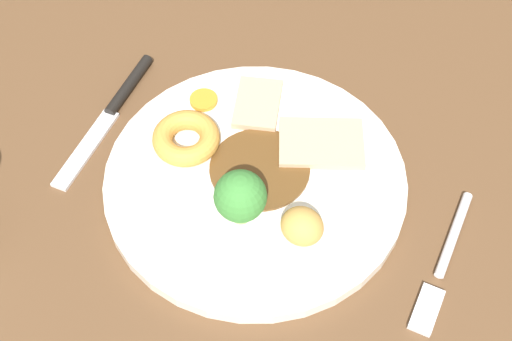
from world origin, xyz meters
The scene contains 11 objects.
dining_table centered at (0.00, 0.00, 1.80)cm, with size 120.00×84.00×3.60cm, color brown.
dinner_plate centered at (-0.08, 1.52, 4.30)cm, with size 29.11×29.11×1.40cm, color silver.
gravy_pool centered at (-0.23, 0.60, 5.15)cm, with size 9.75×9.75×0.30cm, color #563819.
meat_slice_main centered at (3.91, -6.38, 5.40)cm, with size 6.65×4.49×0.80cm, color tan.
meat_slice_under centered at (-4.02, -4.80, 5.40)cm, with size 8.31×5.92×0.80cm, color tan.
yorkshire_pudding centered at (7.80, 1.26, 6.01)cm, with size 6.67×6.67×2.01cm, color #C68938.
roast_potato_left centered at (-6.75, 5.41, 6.65)cm, with size 3.61×3.97×3.30cm, color #BC8C42.
carrot_coin_front centered at (9.17, -4.39, 5.24)cm, with size 2.88×2.88×0.49cm, color orange.
broccoli_floret centered at (-0.98, 6.20, 8.36)cm, with size 4.79×4.79×5.86cm.
fork centered at (-19.08, 1.56, 3.99)cm, with size 2.19×15.30×0.90cm.
knife centered at (17.55, 0.03, 4.05)cm, with size 2.99×18.56×1.20cm.
Camera 1 is at (-18.50, 36.43, 60.72)cm, focal length 50.05 mm.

